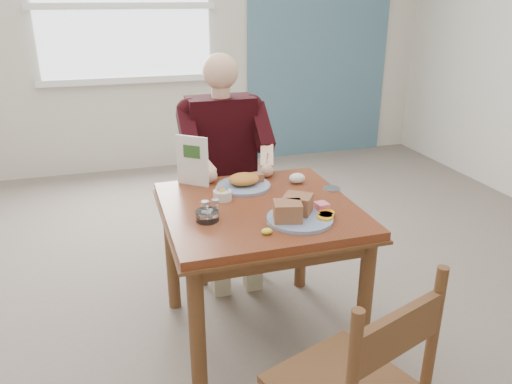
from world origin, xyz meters
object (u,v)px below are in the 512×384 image
object	(u,v)px
far_plate	(245,182)
chair_far	(222,197)
table	(259,226)
diner	(224,152)
near_plate	(297,212)

from	to	relation	value
far_plate	chair_far	bearing A→B (deg)	89.99
table	diner	world-z (taller)	diner
diner	chair_far	bearing A→B (deg)	90.01
diner	far_plate	bearing A→B (deg)	-90.02
diner	near_plate	distance (m)	0.93
chair_far	near_plate	world-z (taller)	chair_far
near_plate	chair_far	bearing A→B (deg)	96.51
table	near_plate	distance (m)	0.28
chair_far	near_plate	size ratio (longest dim) A/B	2.45
near_plate	diner	bearing A→B (deg)	97.14
table	diner	size ratio (longest dim) A/B	0.66
chair_far	near_plate	xyz separation A→B (m)	(0.12, -1.01, 0.31)
table	near_plate	world-z (taller)	near_plate
chair_far	near_plate	bearing A→B (deg)	-83.49
chair_far	table	bearing A→B (deg)	-90.00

